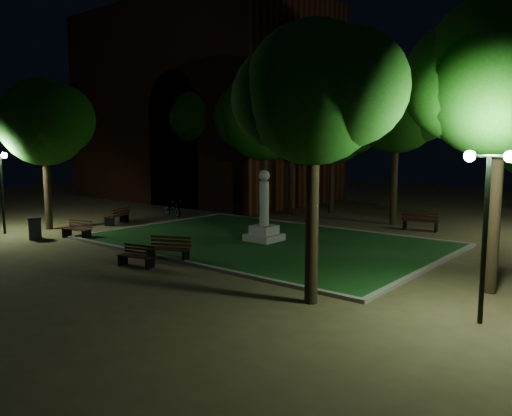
{
  "coord_description": "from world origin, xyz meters",
  "views": [
    {
      "loc": [
        13.86,
        -15.4,
        4.38
      ],
      "look_at": [
        0.35,
        1.0,
        1.69
      ],
      "focal_mm": 35.0,
      "sensor_mm": 36.0,
      "label": 1
    }
  ],
  "objects_px": {
    "bench_near_right": "(169,249)",
    "bench_left_side": "(118,216)",
    "monument": "(264,221)",
    "bench_near_left": "(137,257)",
    "bicycle": "(172,208)",
    "bench_far_side": "(420,222)",
    "bench_west_near": "(78,230)",
    "trash_bin": "(35,228)"
  },
  "relations": [
    {
      "from": "bench_near_left",
      "to": "bench_far_side",
      "type": "height_order",
      "value": "bench_far_side"
    },
    {
      "from": "bench_west_near",
      "to": "bench_far_side",
      "type": "height_order",
      "value": "bench_far_side"
    },
    {
      "from": "bicycle",
      "to": "bench_near_left",
      "type": "bearing_deg",
      "value": -126.2
    },
    {
      "from": "bench_west_near",
      "to": "bench_near_left",
      "type": "bearing_deg",
      "value": -23.78
    },
    {
      "from": "bench_near_left",
      "to": "bench_west_near",
      "type": "distance_m",
      "value": 6.96
    },
    {
      "from": "trash_bin",
      "to": "bicycle",
      "type": "relative_size",
      "value": 0.55
    },
    {
      "from": "bench_left_side",
      "to": "bicycle",
      "type": "height_order",
      "value": "bicycle"
    },
    {
      "from": "bench_near_left",
      "to": "trash_bin",
      "type": "bearing_deg",
      "value": 164.29
    },
    {
      "from": "bench_west_near",
      "to": "bicycle",
      "type": "relative_size",
      "value": 0.86
    },
    {
      "from": "monument",
      "to": "bench_near_right",
      "type": "relative_size",
      "value": 1.82
    },
    {
      "from": "monument",
      "to": "bench_west_near",
      "type": "xyz_separation_m",
      "value": [
        -7.5,
        -4.8,
        -0.56
      ]
    },
    {
      "from": "bench_near_right",
      "to": "bench_left_side",
      "type": "bearing_deg",
      "value": 131.51
    },
    {
      "from": "bench_near_right",
      "to": "trash_bin",
      "type": "xyz_separation_m",
      "value": [
        -8.23,
        -1.09,
        0.09
      ]
    },
    {
      "from": "monument",
      "to": "bench_west_near",
      "type": "bearing_deg",
      "value": -147.37
    },
    {
      "from": "monument",
      "to": "bench_left_side",
      "type": "bearing_deg",
      "value": -173.31
    },
    {
      "from": "bench_near_right",
      "to": "trash_bin",
      "type": "relative_size",
      "value": 1.71
    },
    {
      "from": "bench_near_left",
      "to": "bench_west_near",
      "type": "relative_size",
      "value": 0.92
    },
    {
      "from": "bench_far_side",
      "to": "trash_bin",
      "type": "bearing_deg",
      "value": 36.62
    },
    {
      "from": "bench_near_left",
      "to": "bicycle",
      "type": "distance_m",
      "value": 12.95
    },
    {
      "from": "trash_bin",
      "to": "bench_left_side",
      "type": "bearing_deg",
      "value": 98.14
    },
    {
      "from": "trash_bin",
      "to": "bicycle",
      "type": "distance_m",
      "value": 9.2
    },
    {
      "from": "bicycle",
      "to": "bench_left_side",
      "type": "bearing_deg",
      "value": -168.13
    },
    {
      "from": "bench_near_right",
      "to": "trash_bin",
      "type": "bearing_deg",
      "value": 163.19
    },
    {
      "from": "bench_west_near",
      "to": "trash_bin",
      "type": "xyz_separation_m",
      "value": [
        -1.29,
        -1.42,
        0.12
      ]
    },
    {
      "from": "bench_left_side",
      "to": "bench_near_right",
      "type": "bearing_deg",
      "value": 42.88
    },
    {
      "from": "bench_left_side",
      "to": "bench_west_near",
      "type": "bearing_deg",
      "value": 5.78
    },
    {
      "from": "bicycle",
      "to": "bench_west_near",
      "type": "bearing_deg",
      "value": -154.2
    },
    {
      "from": "trash_bin",
      "to": "bench_far_side",
      "type": "bearing_deg",
      "value": 46.44
    },
    {
      "from": "bench_near_right",
      "to": "bench_far_side",
      "type": "bearing_deg",
      "value": 44.75
    },
    {
      "from": "bench_near_right",
      "to": "monument",
      "type": "bearing_deg",
      "value": 59.44
    },
    {
      "from": "monument",
      "to": "bench_far_side",
      "type": "distance_m",
      "value": 8.65
    },
    {
      "from": "monument",
      "to": "bench_left_side",
      "type": "distance_m",
      "value": 9.6
    },
    {
      "from": "monument",
      "to": "bench_near_left",
      "type": "distance_m",
      "value": 6.55
    },
    {
      "from": "bench_west_near",
      "to": "bench_far_side",
      "type": "xyz_separation_m",
      "value": [
        11.76,
        12.31,
        0.07
      ]
    },
    {
      "from": "bench_near_left",
      "to": "trash_bin",
      "type": "height_order",
      "value": "trash_bin"
    },
    {
      "from": "monument",
      "to": "trash_bin",
      "type": "relative_size",
      "value": 3.11
    },
    {
      "from": "bench_west_near",
      "to": "bench_left_side",
      "type": "bearing_deg",
      "value": 108.92
    },
    {
      "from": "bench_near_left",
      "to": "bicycle",
      "type": "relative_size",
      "value": 0.79
    },
    {
      "from": "monument",
      "to": "bench_far_side",
      "type": "xyz_separation_m",
      "value": [
        4.27,
        7.51,
        -0.49
      ]
    },
    {
      "from": "bench_left_side",
      "to": "bicycle",
      "type": "xyz_separation_m",
      "value": [
        -0.1,
        4.06,
        0.05
      ]
    },
    {
      "from": "monument",
      "to": "bench_near_left",
      "type": "xyz_separation_m",
      "value": [
        -0.74,
        -6.48,
        -0.59
      ]
    },
    {
      "from": "monument",
      "to": "bench_near_left",
      "type": "relative_size",
      "value": 2.16
    }
  ]
}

